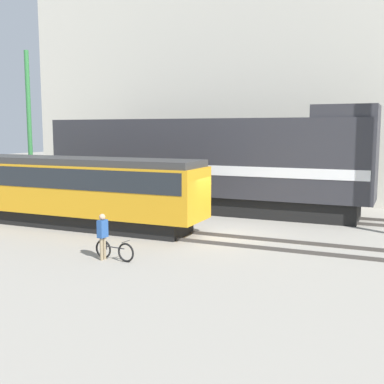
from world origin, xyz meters
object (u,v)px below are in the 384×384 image
streetcar (80,188)px  person (103,232)px  bicycle (114,251)px  utility_pole_left (30,131)px  freight_locomotive (205,163)px

streetcar → person: streetcar is taller
bicycle → utility_pole_left: bearing=144.2°
bicycle → person: 0.76m
person → utility_pole_left: 12.98m
freight_locomotive → streetcar: 7.42m
streetcar → utility_pole_left: (-5.76, 3.22, 2.58)m
bicycle → utility_pole_left: utility_pole_left is taller
bicycle → streetcar: bearing=137.3°
freight_locomotive → streetcar: bearing=-119.1°
streetcar → bicycle: size_ratio=7.26×
streetcar → freight_locomotive: bearing=60.9°
utility_pole_left → streetcar: bearing=-29.2°
freight_locomotive → bicycle: freight_locomotive is taller
person → utility_pole_left: bearing=142.8°
bicycle → person: (-0.40, -0.11, 0.64)m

